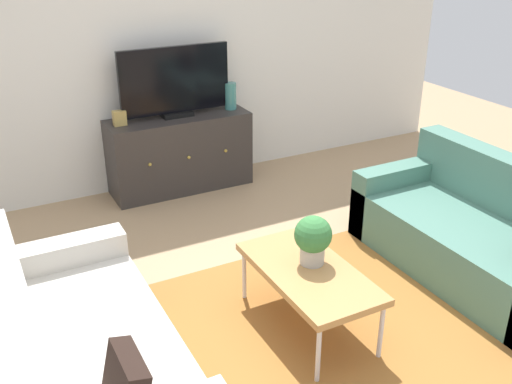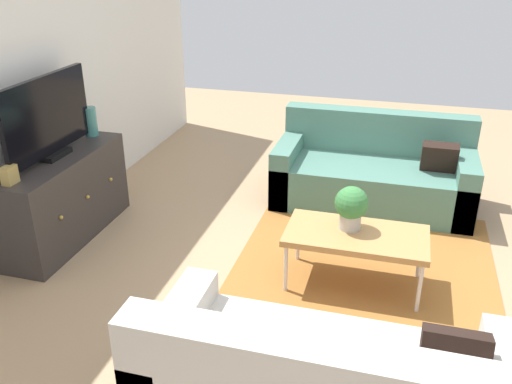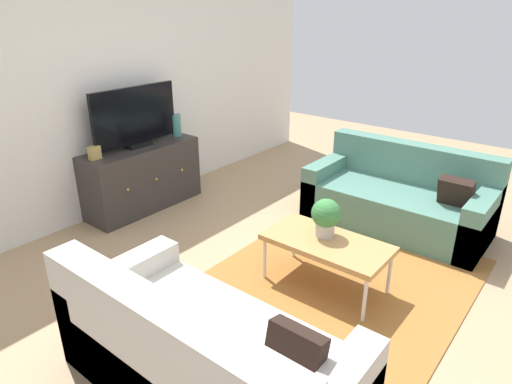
{
  "view_description": "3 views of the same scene",
  "coord_description": "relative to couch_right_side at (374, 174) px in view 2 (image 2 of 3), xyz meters",
  "views": [
    {
      "loc": [
        -1.69,
        -2.59,
        2.31
      ],
      "look_at": [
        0.0,
        0.63,
        0.63
      ],
      "focal_mm": 41.05,
      "sensor_mm": 36.0,
      "label": 1
    },
    {
      "loc": [
        -3.37,
        -0.3,
        2.25
      ],
      "look_at": [
        0.0,
        0.63,
        0.63
      ],
      "focal_mm": 38.41,
      "sensor_mm": 36.0,
      "label": 2
    },
    {
      "loc": [
        -2.75,
        -1.56,
        2.12
      ],
      "look_at": [
        0.0,
        0.63,
        0.63
      ],
      "focal_mm": 31.44,
      "sensor_mm": 36.0,
      "label": 3
    }
  ],
  "objects": [
    {
      "name": "ground_plane",
      "position": [
        -1.44,
        0.1,
        -0.27
      ],
      "size": [
        10.0,
        10.0,
        0.0
      ],
      "primitive_type": "plane",
      "color": "tan"
    },
    {
      "name": "wall_back",
      "position": [
        -1.44,
        2.65,
        1.08
      ],
      "size": [
        6.4,
        0.12,
        2.7
      ],
      "primitive_type": "cube",
      "color": "silver",
      "rests_on": "ground_plane"
    },
    {
      "name": "area_rug",
      "position": [
        -1.44,
        -0.05,
        -0.26
      ],
      "size": [
        2.5,
        1.9,
        0.01
      ],
      "primitive_type": "cube",
      "color": "#9E662D",
      "rests_on": "ground_plane"
    },
    {
      "name": "couch_right_side",
      "position": [
        0.0,
        0.0,
        0.0
      ],
      "size": [
        0.85,
        1.76,
        0.8
      ],
      "color": "#4C7A6B",
      "rests_on": "ground_plane"
    },
    {
      "name": "coffee_table",
      "position": [
        -1.46,
        0.02,
        0.12
      ],
      "size": [
        0.51,
        0.97,
        0.42
      ],
      "color": "#B7844C",
      "rests_on": "ground_plane"
    },
    {
      "name": "potted_plant",
      "position": [
        -1.4,
        0.07,
        0.32
      ],
      "size": [
        0.23,
        0.23,
        0.31
      ],
      "color": "#B7B2A8",
      "rests_on": "coffee_table"
    },
    {
      "name": "tv_console",
      "position": [
        -1.38,
        2.37,
        0.08
      ],
      "size": [
        1.31,
        0.47,
        0.7
      ],
      "color": "#332D2B",
      "rests_on": "ground_plane"
    },
    {
      "name": "flat_screen_tv",
      "position": [
        -1.38,
        2.39,
        0.75
      ],
      "size": [
        1.02,
        0.16,
        0.63
      ],
      "color": "black",
      "rests_on": "tv_console"
    },
    {
      "name": "glass_vase",
      "position": [
        -0.85,
        2.37,
        0.56
      ],
      "size": [
        0.11,
        0.11,
        0.25
      ],
      "primitive_type": "cylinder",
      "color": "teal",
      "rests_on": "tv_console"
    },
    {
      "name": "mantel_clock",
      "position": [
        -1.91,
        2.37,
        0.5
      ],
      "size": [
        0.11,
        0.07,
        0.13
      ],
      "primitive_type": "cube",
      "color": "tan",
      "rests_on": "tv_console"
    }
  ]
}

